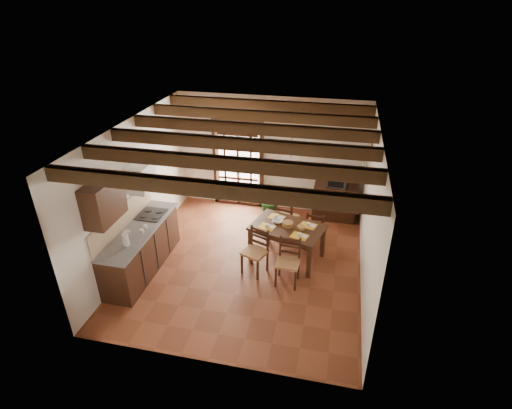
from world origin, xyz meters
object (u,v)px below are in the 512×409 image
(dining_table, at_px, (287,230))
(chair_far_left, at_px, (286,225))
(chair_near_right, at_px, (288,270))
(sideboard, at_px, (335,202))
(crt_tv, at_px, (337,178))
(pendant_lamp, at_px, (291,162))
(potted_plant, at_px, (271,199))
(chair_far_right, at_px, (315,235))
(kitchen_counter, at_px, (142,248))
(chair_near_left, at_px, (255,259))

(dining_table, height_order, chair_far_left, chair_far_left)
(chair_near_right, height_order, sideboard, chair_near_right)
(crt_tv, bearing_deg, sideboard, 96.34)
(chair_near_right, xyz_separation_m, sideboard, (0.74, 2.65, 0.14))
(pendant_lamp, bearing_deg, potted_plant, 113.75)
(chair_far_right, height_order, sideboard, sideboard)
(sideboard, distance_m, potted_plant, 1.53)
(chair_far_right, distance_m, potted_plant, 1.45)
(dining_table, height_order, sideboard, sideboard)
(kitchen_counter, relative_size, crt_tv, 4.69)
(sideboard, relative_size, crt_tv, 2.13)
(chair_far_left, bearing_deg, chair_near_left, 90.32)
(kitchen_counter, bearing_deg, chair_near_right, 3.60)
(chair_near_right, distance_m, sideboard, 2.75)
(chair_near_right, bearing_deg, chair_far_right, 76.26)
(kitchen_counter, distance_m, chair_near_right, 2.85)
(sideboard, bearing_deg, crt_tv, -89.24)
(crt_tv, bearing_deg, chair_far_right, -98.64)
(dining_table, height_order, chair_near_right, chair_near_right)
(kitchen_counter, height_order, chair_near_right, kitchen_counter)
(chair_near_left, relative_size, chair_far_left, 0.95)
(chair_near_right, xyz_separation_m, chair_far_right, (0.40, 1.37, -0.02))
(dining_table, height_order, chair_far_right, chair_far_right)
(sideboard, height_order, potted_plant, potted_plant)
(kitchen_counter, distance_m, chair_far_left, 3.11)
(chair_near_right, bearing_deg, pendant_lamp, 101.20)
(chair_far_right, distance_m, pendant_lamp, 1.95)
(chair_near_right, bearing_deg, chair_far_left, 102.41)
(sideboard, relative_size, potted_plant, 0.53)
(chair_far_left, xyz_separation_m, sideboard, (1.01, 1.09, 0.13))
(crt_tv, xyz_separation_m, pendant_lamp, (-0.87, -1.76, 1.02))
(chair_far_left, distance_m, pendant_lamp, 1.90)
(dining_table, xyz_separation_m, chair_near_left, (-0.53, -0.59, -0.37))
(potted_plant, distance_m, pendant_lamp, 2.11)
(kitchen_counter, distance_m, pendant_lamp, 3.32)
(chair_far_left, bearing_deg, chair_near_right, 116.23)
(chair_near_right, bearing_deg, potted_plant, 110.66)
(pendant_lamp, bearing_deg, chair_far_left, 101.37)
(potted_plant, bearing_deg, dining_table, -67.72)
(chair_far_left, distance_m, sideboard, 1.49)
(dining_table, height_order, pendant_lamp, pendant_lamp)
(sideboard, xyz_separation_m, potted_plant, (-1.47, -0.42, 0.14))
(kitchen_counter, bearing_deg, crt_tv, 38.21)
(crt_tv, bearing_deg, chair_near_left, -113.54)
(chair_near_right, relative_size, chair_far_left, 0.94)
(chair_far_left, height_order, chair_far_right, chair_far_left)
(chair_near_right, relative_size, crt_tv, 1.92)
(dining_table, bearing_deg, chair_far_left, 116.09)
(chair_far_left, distance_m, chair_far_right, 0.70)
(crt_tv, distance_m, potted_plant, 1.60)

